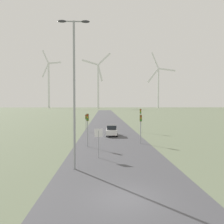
{
  "coord_description": "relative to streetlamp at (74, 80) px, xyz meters",
  "views": [
    {
      "loc": [
        -1.27,
        -12.29,
        5.44
      ],
      "look_at": [
        0.0,
        19.24,
        4.22
      ],
      "focal_mm": 35.0,
      "sensor_mm": 36.0,
      "label": 1
    }
  ],
  "objects": [
    {
      "name": "traffic_light_post_near_right",
      "position": [
        7.45,
        11.25,
        -4.49
      ],
      "size": [
        0.28,
        0.34,
        3.92
      ],
      "color": "#93999E",
      "rests_on": "ground"
    },
    {
      "name": "traffic_light_post_mid_left",
      "position": [
        -0.96,
        24.26,
        -4.93
      ],
      "size": [
        0.28,
        0.34,
        3.32
      ],
      "color": "#93999E",
      "rests_on": "ground"
    },
    {
      "name": "wind_turbine_center",
      "position": [
        69.69,
        246.99,
        22.4
      ],
      "size": [
        34.38,
        2.6,
        67.82
      ],
      "color": "silver",
      "rests_on": "ground"
    },
    {
      "name": "traffic_light_post_mid_right",
      "position": [
        9.39,
        22.74,
        -4.11
      ],
      "size": [
        0.28,
        0.34,
        4.46
      ],
      "color": "#93999E",
      "rests_on": "ground"
    },
    {
      "name": "streetlamp",
      "position": [
        0.0,
        0.0,
        0.0
      ],
      "size": [
        2.58,
        0.32,
        12.19
      ],
      "color": "#93999E",
      "rests_on": "ground"
    },
    {
      "name": "wind_turbine_far_left",
      "position": [
        -62.53,
        245.95,
        24.71
      ],
      "size": [
        25.75,
        14.29,
        70.03
      ],
      "color": "silver",
      "rests_on": "ground"
    },
    {
      "name": "car_approaching",
      "position": [
        3.78,
        18.59,
        -6.46
      ],
      "size": [
        1.92,
        4.15,
        1.83
      ],
      "color": "white",
      "rests_on": "ground"
    },
    {
      "name": "wind_turbine_left",
      "position": [
        -3.19,
        224.85,
        22.04
      ],
      "size": [
        32.05,
        2.6,
        61.63
      ],
      "color": "silver",
      "rests_on": "ground"
    },
    {
      "name": "road_surface",
      "position": [
        3.64,
        42.29,
        -7.37
      ],
      "size": [
        10.0,
        240.0,
        0.01
      ],
      "color": "#47474C",
      "rests_on": "ground"
    },
    {
      "name": "stop_sign_near",
      "position": [
        1.9,
        3.67,
        -5.32
      ],
      "size": [
        0.81,
        0.07,
        2.93
      ],
      "color": "#93999E",
      "rests_on": "ground"
    },
    {
      "name": "ground_plane",
      "position": [
        3.64,
        -5.71,
        -7.37
      ],
      "size": [
        600.0,
        600.0,
        0.0
      ],
      "primitive_type": "plane",
      "color": "#667056"
    },
    {
      "name": "traffic_light_post_near_left",
      "position": [
        0.41,
        9.4,
        -4.32
      ],
      "size": [
        0.28,
        0.33,
        4.17
      ],
      "color": "#93999E",
      "rests_on": "ground"
    }
  ]
}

